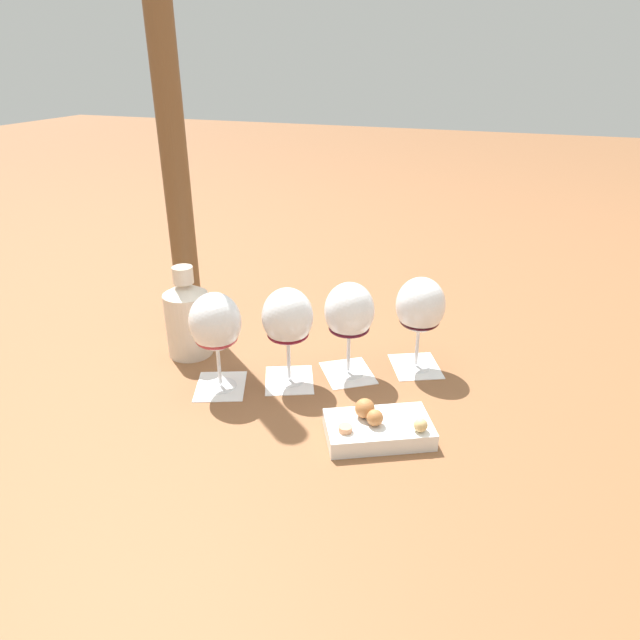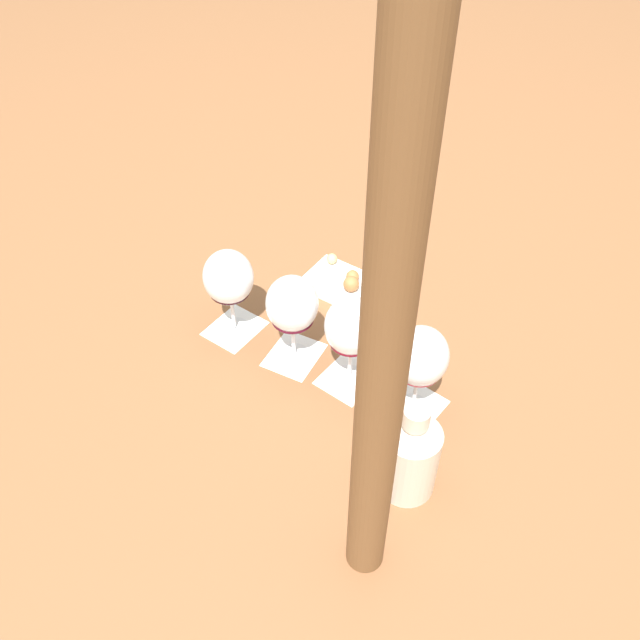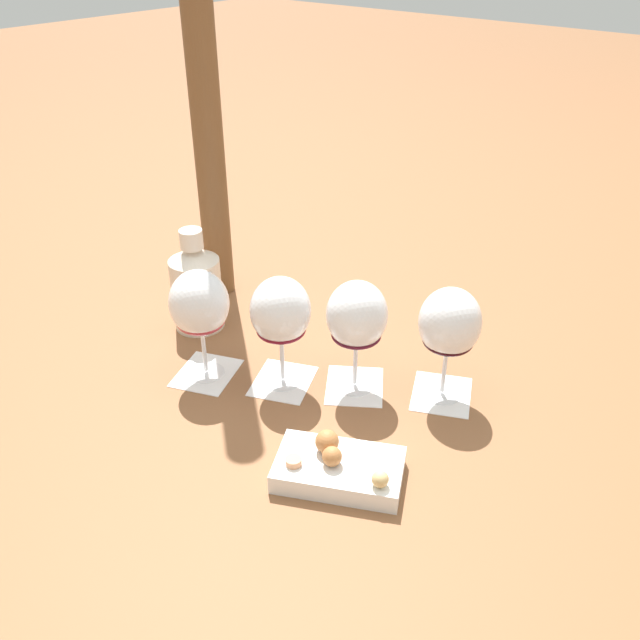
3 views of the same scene
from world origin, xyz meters
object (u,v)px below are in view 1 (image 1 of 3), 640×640
(wine_glass_0, at_px, (215,326))
(snack_dish, at_px, (378,428))
(wine_glass_1, at_px, (288,320))
(ceramic_vase, at_px, (188,317))
(wine_glass_2, at_px, (349,314))
(wine_glass_3, at_px, (420,308))
(umbrella_pole, at_px, (171,132))

(wine_glass_0, relative_size, snack_dish, 0.95)
(wine_glass_1, distance_m, ceramic_vase, 0.25)
(wine_glass_0, height_order, wine_glass_2, same)
(wine_glass_3, height_order, ceramic_vase, ceramic_vase)
(ceramic_vase, bearing_deg, wine_glass_2, 5.20)
(snack_dish, bearing_deg, wine_glass_1, 150.62)
(wine_glass_0, bearing_deg, snack_dish, -9.15)
(ceramic_vase, relative_size, snack_dish, 0.97)
(wine_glass_0, xyz_separation_m, wine_glass_3, (0.34, 0.20, 0.00))
(snack_dish, relative_size, umbrella_pole, 0.23)
(wine_glass_2, relative_size, ceramic_vase, 0.98)
(wine_glass_3, bearing_deg, ceramic_vase, -167.48)
(umbrella_pole, bearing_deg, ceramic_vase, -59.16)
(wine_glass_2, height_order, umbrella_pole, umbrella_pole)
(wine_glass_2, xyz_separation_m, umbrella_pole, (-0.41, 0.09, 0.30))
(wine_glass_2, height_order, wine_glass_3, same)
(ceramic_vase, height_order, snack_dish, ceramic_vase)
(wine_glass_2, distance_m, umbrella_pole, 0.52)
(wine_glass_2, relative_size, umbrella_pole, 0.22)
(wine_glass_0, bearing_deg, wine_glass_2, 31.05)
(wine_glass_3, height_order, snack_dish, wine_glass_3)
(wine_glass_3, relative_size, ceramic_vase, 0.98)
(wine_glass_2, bearing_deg, wine_glass_3, 30.38)
(wine_glass_3, xyz_separation_m, snack_dish, (-0.01, -0.25, -0.11))
(ceramic_vase, xyz_separation_m, umbrella_pole, (-0.07, 0.12, 0.35))
(wine_glass_0, distance_m, wine_glass_3, 0.39)
(wine_glass_0, relative_size, wine_glass_1, 1.00)
(snack_dish, distance_m, umbrella_pole, 0.72)
(snack_dish, bearing_deg, wine_glass_2, 120.62)
(ceramic_vase, bearing_deg, wine_glass_1, -8.06)
(wine_glass_1, height_order, ceramic_vase, ceramic_vase)
(wine_glass_3, distance_m, snack_dish, 0.28)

